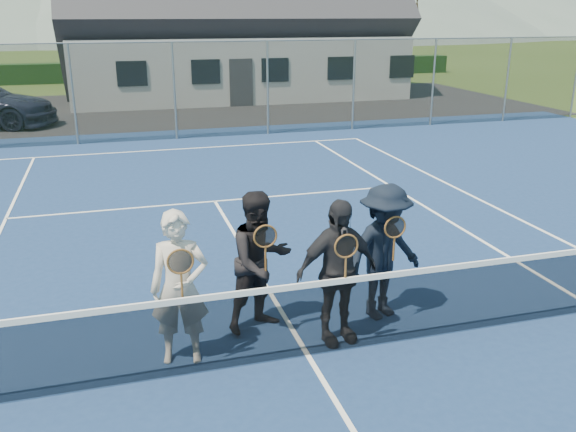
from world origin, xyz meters
name	(u,v)px	position (x,y,z in m)	size (l,w,h in m)	color
ground	(159,110)	(0.00, 20.00, 0.00)	(220.00, 220.00, 0.00)	#324719
court_surface	(308,357)	(0.00, 0.00, 0.01)	(30.00, 30.00, 0.02)	navy
tarmac_carpark	(58,114)	(-4.00, 20.00, 0.01)	(40.00, 12.00, 0.01)	black
hedge_row	(141,71)	(0.00, 32.00, 0.55)	(40.00, 1.20, 1.10)	black
court_markings	(308,355)	(0.00, 0.00, 0.02)	(11.03, 23.83, 0.01)	white
tennis_net	(308,316)	(0.00, 0.00, 0.54)	(11.68, 0.08, 1.10)	slate
perimeter_fence	(174,91)	(0.00, 13.50, 1.52)	(30.07, 0.07, 3.02)	slate
clubhouse	(232,9)	(4.00, 24.00, 3.99)	(15.60, 8.20, 7.70)	silver
player_a	(180,288)	(-1.40, 0.34, 0.92)	(0.72, 0.55, 1.80)	beige
player_b	(260,262)	(-0.36, 0.83, 0.92)	(1.06, 0.94, 1.80)	black
player_c	(337,272)	(0.44, 0.27, 0.92)	(1.11, 0.58, 1.80)	black
player_d	(384,252)	(1.25, 0.70, 0.92)	(1.31, 0.99, 1.80)	black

